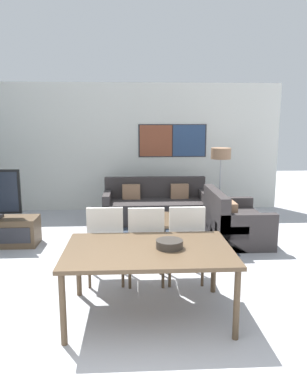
{
  "coord_description": "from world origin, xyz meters",
  "views": [
    {
      "loc": [
        0.15,
        -2.59,
        2.0
      ],
      "look_at": [
        0.45,
        2.85,
        0.95
      ],
      "focal_mm": 35.0,
      "sensor_mm": 36.0,
      "label": 1
    }
  ],
  "objects": [
    {
      "name": "sofa_main",
      "position": [
        0.6,
        4.78,
        0.28
      ],
      "size": [
        2.08,
        0.9,
        0.84
      ],
      "color": "#383333",
      "rests_on": "ground_plane"
    },
    {
      "name": "coffee_table",
      "position": [
        0.6,
        3.48,
        0.28
      ],
      "size": [
        0.97,
        0.97,
        0.38
      ],
      "color": "brown",
      "rests_on": "ground_plane"
    },
    {
      "name": "wall_back",
      "position": [
        0.03,
        5.78,
        1.4
      ],
      "size": [
        6.87,
        0.09,
        2.8
      ],
      "color": "silver",
      "rests_on": "ground_plane"
    },
    {
      "name": "dining_table",
      "position": [
        0.29,
        1.01,
        0.66
      ],
      "size": [
        1.69,
        1.1,
        0.73
      ],
      "color": "brown",
      "rests_on": "ground_plane"
    },
    {
      "name": "dining_chair_left",
      "position": [
        -0.19,
        1.79,
        0.55
      ],
      "size": [
        0.46,
        0.46,
        1.0
      ],
      "color": "beige",
      "rests_on": "ground_plane"
    },
    {
      "name": "ground_plane",
      "position": [
        0.0,
        0.0,
        0.0
      ],
      "size": [
        24.0,
        24.0,
        0.0
      ],
      "primitive_type": "plane",
      "color": "#B2B2B7"
    },
    {
      "name": "dining_chair_centre",
      "position": [
        0.29,
        1.75,
        0.55
      ],
      "size": [
        0.46,
        0.46,
        1.0
      ],
      "color": "beige",
      "rests_on": "ground_plane"
    },
    {
      "name": "fruit_bowl",
      "position": [
        0.51,
        1.01,
        0.77
      ],
      "size": [
        0.28,
        0.28,
        0.08
      ],
      "color": "#332D28",
      "rests_on": "dining_table"
    },
    {
      "name": "floor_lamp",
      "position": [
        1.91,
        4.84,
        1.26
      ],
      "size": [
        0.4,
        0.4,
        1.45
      ],
      "color": "#2D2D33",
      "rests_on": "ground_plane"
    },
    {
      "name": "sofa_side",
      "position": [
        1.81,
        3.44,
        0.28
      ],
      "size": [
        0.9,
        1.37,
        0.84
      ],
      "rotation": [
        0.0,
        0.0,
        1.57
      ],
      "color": "#383333",
      "rests_on": "ground_plane"
    },
    {
      "name": "area_rug",
      "position": [
        0.6,
        3.48,
        0.0
      ],
      "size": [
        2.28,
        1.68,
        0.01
      ],
      "color": "#333D4C",
      "rests_on": "ground_plane"
    },
    {
      "name": "dining_chair_right",
      "position": [
        0.78,
        1.77,
        0.55
      ],
      "size": [
        0.46,
        0.46,
        1.0
      ],
      "color": "beige",
      "rests_on": "ground_plane"
    }
  ]
}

